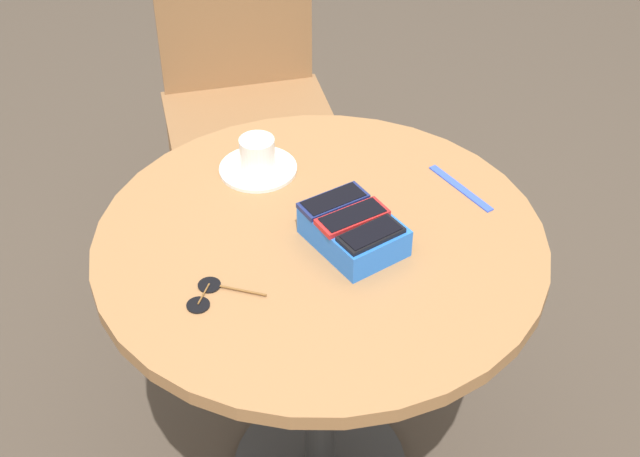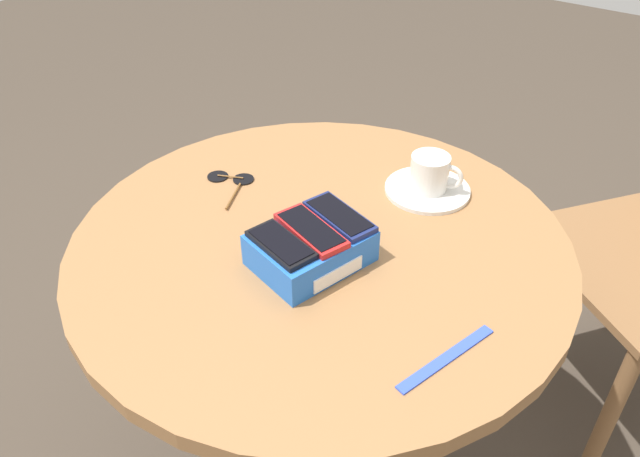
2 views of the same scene
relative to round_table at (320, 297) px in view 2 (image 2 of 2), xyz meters
The scene contains 9 objects.
round_table is the anchor object (origin of this frame).
phone_box 0.18m from the round_table, 157.63° to the right, with size 0.20×0.17×0.06m.
phone_black 0.23m from the round_table, behind, with size 0.08×0.13×0.01m.
phone_red 0.21m from the round_table, 157.84° to the right, with size 0.09×0.14×0.01m.
phone_navy 0.20m from the round_table, 91.00° to the right, with size 0.09×0.14×0.01m.
saucer 0.29m from the round_table, 19.23° to the right, with size 0.16×0.16×0.01m, color silver.
coffee_cup 0.31m from the round_table, 19.65° to the right, with size 0.07×0.10×0.07m.
lanyard_strap 0.35m from the round_table, 111.97° to the right, with size 0.18×0.02×0.00m, color blue.
sunglasses 0.29m from the round_table, 79.13° to the left, with size 0.12×0.11×0.01m.
Camera 2 is at (-0.68, -0.49, 1.37)m, focal length 35.00 mm.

